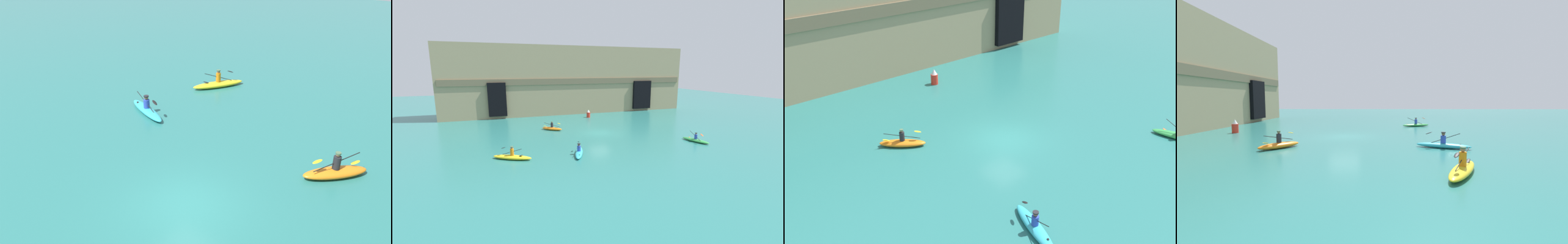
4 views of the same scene
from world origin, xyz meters
The scene contains 4 objects.
ground_plane centered at (0.00, 0.00, 0.00)m, with size 120.00×120.00×0.00m, color #28706B.
kayak_cyan centered at (-4.97, -7.06, 0.22)m, with size 1.84×3.50×1.06m.
kayak_yellow centered at (-10.91, -6.40, 0.23)m, with size 3.47×2.40×1.18m.
kayak_orange centered at (-5.29, 3.54, 0.24)m, with size 2.66×2.41×1.14m.
Camera 1 is at (8.60, 7.33, 8.83)m, focal length 35.00 mm.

